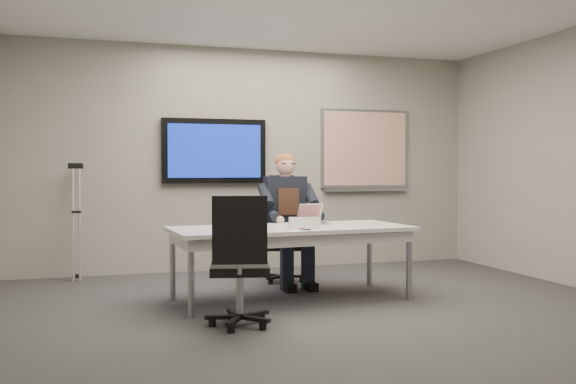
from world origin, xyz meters
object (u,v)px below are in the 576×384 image
object	(u,v)px
conference_table	(291,235)
office_chair_near	(240,286)
seated_person	(290,232)
office_chair_far	(284,256)
laptop	(312,219)

from	to	relation	value
conference_table	office_chair_near	xyz separation A→B (m)	(-0.73, -0.93, -0.30)
conference_table	seated_person	world-z (taller)	seated_person
office_chair_near	seated_person	distance (m)	1.94
office_chair_far	laptop	bearing A→B (deg)	-70.54
conference_table	office_chair_far	world-z (taller)	office_chair_far
conference_table	laptop	world-z (taller)	laptop
conference_table	seated_person	bearing A→B (deg)	69.29
office_chair_near	laptop	distance (m)	1.60
office_chair_far	office_chair_near	bearing A→B (deg)	-101.97
office_chair_far	seated_person	distance (m)	0.39
office_chair_far	office_chair_near	world-z (taller)	office_chair_near
office_chair_far	laptop	size ratio (longest dim) A/B	2.70
office_chair_near	seated_person	bearing A→B (deg)	-106.83
conference_table	laptop	xyz separation A→B (m)	(0.30, 0.22, 0.13)
conference_table	office_chair_near	size ratio (longest dim) A/B	2.23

